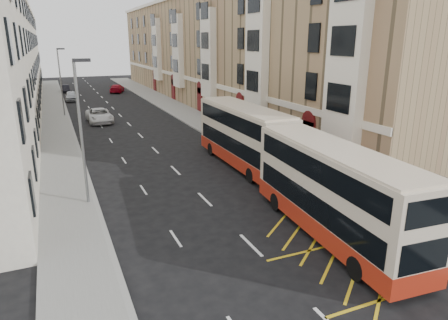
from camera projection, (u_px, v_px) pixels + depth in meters
name	position (u px, v px, depth m)	size (l,w,h in m)	color
ground	(300.00, 294.00, 14.86)	(200.00, 200.00, 0.00)	black
pavement_right	(208.00, 124.00, 44.24)	(4.00, 120.00, 0.15)	slate
pavement_left	(58.00, 137.00, 38.35)	(3.00, 120.00, 0.15)	slate
kerb_right	(191.00, 126.00, 43.48)	(0.25, 120.00, 0.15)	gray
kerb_left	(75.00, 136.00, 38.92)	(0.25, 120.00, 0.15)	gray
road_markings	(114.00, 109.00, 54.40)	(10.00, 110.00, 0.01)	silver
terrace_right	(214.00, 51.00, 58.22)	(10.75, 79.00, 15.25)	#A0855D
guard_railing	(338.00, 195.00, 22.04)	(0.06, 6.56, 1.01)	red
street_lamp_near	(81.00, 125.00, 21.65)	(0.93, 0.18, 8.00)	slate
street_lamp_far	(61.00, 78.00, 48.01)	(0.93, 0.18, 8.00)	slate
double_decker_front	(333.00, 192.00, 18.64)	(3.37, 11.23, 4.42)	beige
double_decker_rear	(243.00, 136.00, 29.34)	(2.67, 11.29, 4.49)	beige
litter_bin	(447.00, 252.00, 16.59)	(0.53, 0.53, 0.88)	black
pedestrian_near	(445.00, 247.00, 16.21)	(0.61, 0.40, 1.67)	black
pedestrian_far	(403.00, 210.00, 19.73)	(1.02, 0.42, 1.73)	black
white_van	(99.00, 116.00, 45.51)	(2.59, 5.63, 1.56)	silver
car_silver	(71.00, 96.00, 61.61)	(1.76, 4.39, 1.49)	#A7AAAF
car_dark	(65.00, 89.00, 71.77)	(1.39, 3.99, 1.31)	black
car_red	(117.00, 88.00, 71.45)	(2.00, 4.93, 1.43)	#A30518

